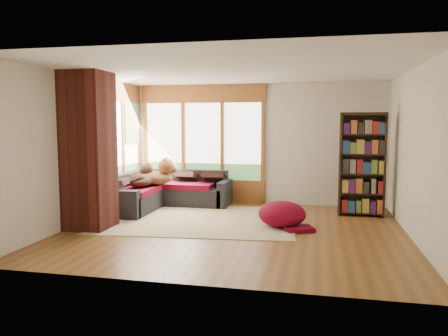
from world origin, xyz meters
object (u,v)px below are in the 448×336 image
at_px(area_rug, 199,219).
at_px(dog_tan, 155,170).
at_px(pouf, 282,213).
at_px(dog_brindle, 142,174).
at_px(sectional_sofa, 159,192).
at_px(brick_chimney, 89,151).
at_px(bookshelf, 362,165).

distance_m(area_rug, dog_tan, 1.65).
distance_m(pouf, dog_brindle, 3.03).
bearing_deg(dog_brindle, sectional_sofa, -17.35).
bearing_deg(brick_chimney, sectional_sofa, 77.71).
xyz_separation_m(dog_tan, dog_brindle, (-0.18, -0.27, -0.05)).
bearing_deg(brick_chimney, pouf, 13.54).
relative_size(pouf, dog_brindle, 1.09).
distance_m(brick_chimney, dog_brindle, 1.69).
distance_m(area_rug, pouf, 1.56).
bearing_deg(sectional_sofa, brick_chimney, -106.63).
relative_size(brick_chimney, sectional_sofa, 1.18).
relative_size(area_rug, pouf, 4.21).
bearing_deg(brick_chimney, dog_tan, 76.10).
height_order(sectional_sofa, pouf, sectional_sofa).
distance_m(area_rug, bookshelf, 3.23).
relative_size(sectional_sofa, pouf, 2.72).
relative_size(sectional_sofa, bookshelf, 1.12).
relative_size(bookshelf, dog_brindle, 2.63).
height_order(dog_tan, dog_brindle, dog_tan).
bearing_deg(sectional_sofa, bookshelf, -5.53).
relative_size(brick_chimney, pouf, 3.22).
xyz_separation_m(sectional_sofa, dog_brindle, (-0.17, -0.48, 0.43)).
distance_m(bookshelf, pouf, 1.99).
distance_m(sectional_sofa, dog_brindle, 0.67).
bearing_deg(bookshelf, area_rug, -161.17).
height_order(area_rug, bookshelf, bookshelf).
height_order(area_rug, dog_tan, dog_tan).
height_order(sectional_sofa, bookshelf, bookshelf).
xyz_separation_m(sectional_sofa, pouf, (2.70, -1.29, -0.07)).
bearing_deg(bookshelf, pouf, -139.10).
distance_m(brick_chimney, sectional_sofa, 2.32).
distance_m(brick_chimney, pouf, 3.41).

